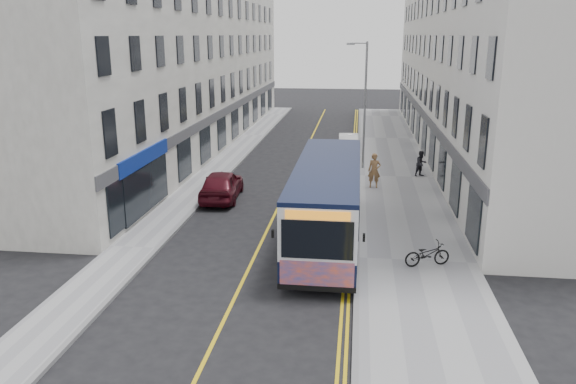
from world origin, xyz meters
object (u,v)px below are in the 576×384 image
(bicycle, at_px, (427,254))
(car_white, at_px, (348,143))
(pedestrian_near, at_px, (374,171))
(streetlamp, at_px, (364,101))
(car_maroon, at_px, (222,185))
(city_bus, at_px, (327,199))
(pedestrian_far, at_px, (421,164))

(bicycle, bearing_deg, car_white, -9.39)
(bicycle, distance_m, pedestrian_near, 11.12)
(streetlamp, bearing_deg, car_maroon, -133.54)
(city_bus, height_order, bicycle, city_bus)
(pedestrian_near, distance_m, pedestrian_far, 4.14)
(pedestrian_far, bearing_deg, car_maroon, 175.03)
(bicycle, xyz_separation_m, car_white, (-3.37, 21.15, 0.08))
(city_bus, distance_m, pedestrian_far, 12.45)
(bicycle, distance_m, car_maroon, 12.59)
(car_white, bearing_deg, pedestrian_near, -82.38)
(bicycle, distance_m, pedestrian_far, 13.99)
(pedestrian_far, distance_m, car_white, 8.52)
(car_white, xyz_separation_m, car_maroon, (-6.36, -13.15, 0.12))
(streetlamp, xyz_separation_m, car_maroon, (-7.33, -7.71, -3.60))
(bicycle, xyz_separation_m, pedestrian_far, (1.16, 13.94, 0.32))
(city_bus, relative_size, car_white, 2.83)
(city_bus, xyz_separation_m, bicycle, (3.87, -2.58, -1.23))
(bicycle, height_order, pedestrian_near, pedestrian_near)
(pedestrian_near, bearing_deg, bicycle, -78.87)
(bicycle, xyz_separation_m, car_maroon, (-9.72, 8.00, 0.21))
(car_maroon, bearing_deg, car_white, -119.42)
(city_bus, xyz_separation_m, car_maroon, (-5.85, 5.42, -1.02))
(city_bus, xyz_separation_m, car_white, (0.50, 18.57, -1.14))
(streetlamp, relative_size, car_maroon, 1.73)
(car_white, bearing_deg, pedestrian_far, -59.47)
(streetlamp, distance_m, bicycle, 16.34)
(bicycle, relative_size, pedestrian_far, 1.12)
(pedestrian_near, relative_size, car_white, 0.48)
(streetlamp, xyz_separation_m, pedestrian_far, (3.56, -1.77, -3.48))
(pedestrian_far, relative_size, car_maroon, 0.34)
(bicycle, distance_m, car_white, 21.42)
(car_maroon, bearing_deg, city_bus, 133.59)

